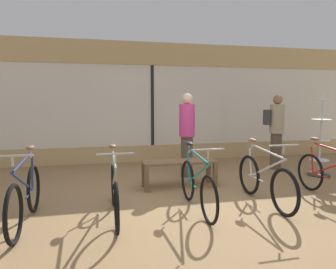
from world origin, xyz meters
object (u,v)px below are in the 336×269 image
Objects in this scene: bicycle_far_left at (25,197)px; bicycle_right at (264,180)px; accessory_rack at (320,143)px; bicycle_center at (197,186)px; customer_by_window at (276,129)px; bicycle_left at (115,191)px; display_bench at (179,166)px; bicycle_far_right at (331,177)px; customer_near_rack at (187,133)px.

bicycle_far_left is 3.54m from bicycle_right.
bicycle_right is 2.61m from accessory_rack.
accessory_rack reaches higher than bicycle_center.
accessory_rack is at bearing -54.08° from customer_by_window.
bicycle_far_left is at bearing -155.87° from customer_by_window.
bicycle_far_left is at bearing -165.45° from accessory_rack.
bicycle_left is at bearing -162.35° from accessory_rack.
accessory_rack is at bearing 3.60° from display_bench.
bicycle_far_left is at bearing -179.57° from bicycle_far_right.
bicycle_left is 1.24× the size of display_bench.
bicycle_far_right is 2.36m from customer_by_window.
bicycle_far_right is (3.59, -0.00, 0.00)m from bicycle_left.
bicycle_center is 2.37m from bicycle_far_right.
customer_near_rack reaches higher than display_bench.
bicycle_right is 0.98× the size of customer_by_window.
bicycle_left is 1.78m from display_bench.
bicycle_right reaches higher than display_bench.
bicycle_far_right is (4.76, 0.04, -0.01)m from bicycle_far_left.
bicycle_right is (2.37, 0.04, 0.01)m from bicycle_left.
bicycle_far_left is 1.00× the size of bicycle_far_right.
customer_near_rack is at bearing -173.96° from customer_by_window.
bicycle_right is at bearing 178.15° from bicycle_far_right.
accessory_rack reaches higher than bicycle_far_left.
display_bench is (1.28, 1.24, 0.04)m from bicycle_left.
bicycle_right is at bearing -125.56° from customer_by_window.
accessory_rack is 2.96m from customer_near_rack.
accessory_rack reaches higher than display_bench.
bicycle_far_left is 2.76m from display_bench.
display_bench is (2.44, 1.28, 0.03)m from bicycle_far_left.
bicycle_far_left reaches higher than display_bench.
bicycle_center reaches higher than display_bench.
display_bench is 0.78× the size of customer_by_window.
bicycle_far_left is at bearing -178.79° from bicycle_right.
display_bench is at bearing -115.74° from customer_near_rack.
bicycle_left is 1.03× the size of bicycle_center.
bicycle_right is 0.98× the size of accessory_rack.
bicycle_far_right is 0.98× the size of accessory_rack.
bicycle_center is 3.64m from accessory_rack.
bicycle_left is 2.67m from customer_near_rack.
accessory_rack is 1.28× the size of display_bench.
customer_by_window is at bearing 125.92° from accessory_rack.
bicycle_center is at bearing -92.62° from display_bench.
bicycle_center is at bearing -179.90° from bicycle_far_right.
bicycle_left is at bearing 1.77° from bicycle_far_left.
bicycle_center is at bearing -177.83° from bicycle_right.
bicycle_far_right is at bearing -1.85° from bicycle_right.
bicycle_left is 3.59m from bicycle_far_right.
bicycle_far_right is 1.77m from accessory_rack.
bicycle_right is at bearing 0.93° from bicycle_left.
bicycle_center is (2.39, 0.03, -0.01)m from bicycle_far_left.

